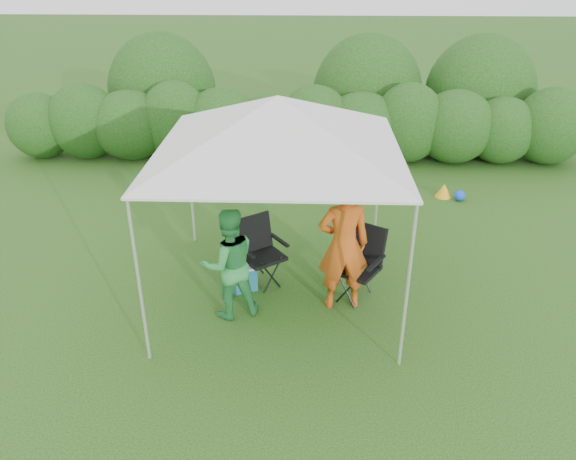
{
  "coord_description": "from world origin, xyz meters",
  "views": [
    {
      "loc": [
        0.36,
        -6.27,
        4.47
      ],
      "look_at": [
        0.13,
        0.4,
        1.05
      ],
      "focal_mm": 35.0,
      "sensor_mm": 36.0,
      "label": 1
    }
  ],
  "objects_px": {
    "man": "(343,245)",
    "cooler": "(240,277)",
    "chair_left": "(259,247)",
    "chair_right": "(360,258)",
    "canopy": "(278,125)",
    "woman": "(229,264)"
  },
  "relations": [
    {
      "from": "man",
      "to": "cooler",
      "type": "distance_m",
      "value": 1.66
    },
    {
      "from": "cooler",
      "to": "chair_left",
      "type": "bearing_deg",
      "value": 17.8
    },
    {
      "from": "chair_right",
      "to": "cooler",
      "type": "distance_m",
      "value": 1.74
    },
    {
      "from": "chair_right",
      "to": "chair_left",
      "type": "bearing_deg",
      "value": -160.41
    },
    {
      "from": "canopy",
      "to": "chair_left",
      "type": "bearing_deg",
      "value": 134.88
    },
    {
      "from": "chair_right",
      "to": "cooler",
      "type": "xyz_separation_m",
      "value": [
        -1.69,
        0.08,
        -0.39
      ]
    },
    {
      "from": "chair_left",
      "to": "man",
      "type": "relative_size",
      "value": 0.53
    },
    {
      "from": "cooler",
      "to": "man",
      "type": "bearing_deg",
      "value": -37.73
    },
    {
      "from": "woman",
      "to": "chair_left",
      "type": "bearing_deg",
      "value": -132.81
    },
    {
      "from": "chair_right",
      "to": "woman",
      "type": "height_order",
      "value": "woman"
    },
    {
      "from": "chair_left",
      "to": "woman",
      "type": "distance_m",
      "value": 0.93
    },
    {
      "from": "canopy",
      "to": "chair_left",
      "type": "xyz_separation_m",
      "value": [
        -0.3,
        0.3,
        -1.9
      ]
    },
    {
      "from": "chair_right",
      "to": "chair_left",
      "type": "relative_size",
      "value": 1.05
    },
    {
      "from": "canopy",
      "to": "chair_right",
      "type": "distance_m",
      "value": 2.18
    },
    {
      "from": "chair_left",
      "to": "man",
      "type": "xyz_separation_m",
      "value": [
        1.16,
        -0.6,
        0.38
      ]
    },
    {
      "from": "canopy",
      "to": "chair_right",
      "type": "relative_size",
      "value": 2.98
    },
    {
      "from": "woman",
      "to": "man",
      "type": "bearing_deg",
      "value": 167.26
    },
    {
      "from": "canopy",
      "to": "woman",
      "type": "xyz_separation_m",
      "value": [
        -0.62,
        -0.55,
        -1.69
      ]
    },
    {
      "from": "woman",
      "to": "canopy",
      "type": "bearing_deg",
      "value": -161.01
    },
    {
      "from": "chair_left",
      "to": "man",
      "type": "bearing_deg",
      "value": -63.38
    },
    {
      "from": "canopy",
      "to": "cooler",
      "type": "bearing_deg",
      "value": 173.65
    },
    {
      "from": "chair_right",
      "to": "cooler",
      "type": "height_order",
      "value": "chair_right"
    }
  ]
}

